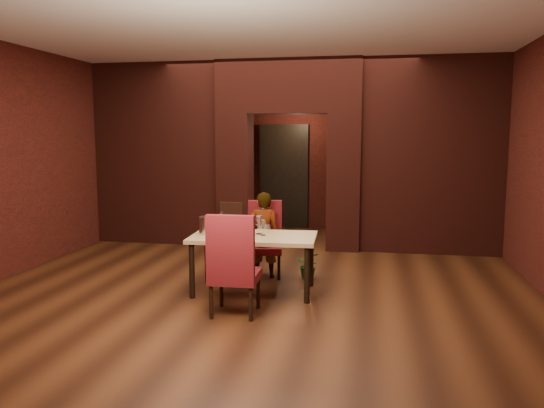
# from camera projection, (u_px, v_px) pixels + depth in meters

# --- Properties ---
(floor) EXTENTS (8.00, 8.00, 0.00)m
(floor) POSITION_uv_depth(u_px,v_px,m) (266.00, 276.00, 7.34)
(floor) COLOR #462311
(floor) RESTS_ON ground
(ceiling) EXTENTS (7.00, 8.00, 0.04)m
(ceiling) POSITION_uv_depth(u_px,v_px,m) (266.00, 38.00, 6.92)
(ceiling) COLOR silver
(ceiling) RESTS_ON ground
(wall_back) EXTENTS (7.00, 0.04, 3.20)m
(wall_back) POSITION_uv_depth(u_px,v_px,m) (303.00, 151.00, 11.03)
(wall_back) COLOR maroon
(wall_back) RESTS_ON ground
(wall_front) EXTENTS (7.00, 0.04, 3.20)m
(wall_front) POSITION_uv_depth(u_px,v_px,m) (137.00, 192.00, 3.23)
(wall_front) COLOR maroon
(wall_front) RESTS_ON ground
(wall_left) EXTENTS (0.04, 8.00, 3.20)m
(wall_left) POSITION_uv_depth(u_px,v_px,m) (32.00, 159.00, 7.77)
(wall_left) COLOR maroon
(wall_left) RESTS_ON ground
(pillar_left) EXTENTS (0.55, 0.55, 2.30)m
(pillar_left) POSITION_uv_depth(u_px,v_px,m) (235.00, 180.00, 9.31)
(pillar_left) COLOR maroon
(pillar_left) RESTS_ON ground
(pillar_right) EXTENTS (0.55, 0.55, 2.30)m
(pillar_right) POSITION_uv_depth(u_px,v_px,m) (344.00, 182.00, 8.96)
(pillar_right) COLOR maroon
(pillar_right) RESTS_ON ground
(lintel) EXTENTS (2.45, 0.55, 0.90)m
(lintel) POSITION_uv_depth(u_px,v_px,m) (289.00, 87.00, 8.93)
(lintel) COLOR maroon
(lintel) RESTS_ON ground
(wing_wall_left) EXTENTS (2.28, 0.35, 3.20)m
(wing_wall_left) POSITION_uv_depth(u_px,v_px,m) (159.00, 154.00, 9.51)
(wing_wall_left) COLOR maroon
(wing_wall_left) RESTS_ON ground
(wing_wall_right) EXTENTS (2.28, 0.35, 3.20)m
(wing_wall_right) POSITION_uv_depth(u_px,v_px,m) (432.00, 156.00, 8.65)
(wing_wall_right) COLOR maroon
(wing_wall_right) RESTS_ON ground
(vent_panel) EXTENTS (0.40, 0.03, 0.50)m
(vent_panel) POSITION_uv_depth(u_px,v_px,m) (231.00, 217.00, 9.10)
(vent_panel) COLOR brown
(vent_panel) RESTS_ON ground
(rear_door) EXTENTS (0.90, 0.08, 2.10)m
(rear_door) POSITION_uv_depth(u_px,v_px,m) (284.00, 178.00, 11.11)
(rear_door) COLOR black
(rear_door) RESTS_ON ground
(rear_door_frame) EXTENTS (1.02, 0.04, 2.22)m
(rear_door_frame) POSITION_uv_depth(u_px,v_px,m) (284.00, 178.00, 11.08)
(rear_door_frame) COLOR black
(rear_door_frame) RESTS_ON ground
(dining_table) EXTENTS (1.57, 0.93, 0.72)m
(dining_table) POSITION_uv_depth(u_px,v_px,m) (254.00, 264.00, 6.58)
(dining_table) COLOR tan
(dining_table) RESTS_ON ground
(chair_far) EXTENTS (0.54, 0.54, 1.04)m
(chair_far) POSITION_uv_depth(u_px,v_px,m) (265.00, 239.00, 7.29)
(chair_far) COLOR maroon
(chair_far) RESTS_ON ground
(chair_near) EXTENTS (0.52, 0.52, 1.12)m
(chair_near) POSITION_uv_depth(u_px,v_px,m) (235.00, 263.00, 5.75)
(chair_near) COLOR maroon
(chair_near) RESTS_ON ground
(person_seated) EXTENTS (0.46, 0.33, 1.18)m
(person_seated) POSITION_uv_depth(u_px,v_px,m) (263.00, 235.00, 7.24)
(person_seated) COLOR beige
(person_seated) RESTS_ON ground
(wine_glass_a) EXTENTS (0.09, 0.09, 0.21)m
(wine_glass_a) POSITION_uv_depth(u_px,v_px,m) (246.00, 225.00, 6.63)
(wine_glass_a) COLOR silver
(wine_glass_a) RESTS_ON dining_table
(wine_glass_b) EXTENTS (0.09, 0.09, 0.23)m
(wine_glass_b) POSITION_uv_depth(u_px,v_px,m) (259.00, 225.00, 6.59)
(wine_glass_b) COLOR white
(wine_glass_b) RESTS_ON dining_table
(wine_glass_c) EXTENTS (0.08, 0.08, 0.19)m
(wine_glass_c) POSITION_uv_depth(u_px,v_px,m) (263.00, 228.00, 6.51)
(wine_glass_c) COLOR white
(wine_glass_c) RESTS_ON dining_table
(tasting_sheet) EXTENTS (0.36, 0.31, 0.00)m
(tasting_sheet) POSITION_uv_depth(u_px,v_px,m) (230.00, 236.00, 6.47)
(tasting_sheet) COLOR silver
(tasting_sheet) RESTS_ON dining_table
(wine_bucket) EXTENTS (0.18, 0.18, 0.22)m
(wine_bucket) POSITION_uv_depth(u_px,v_px,m) (206.00, 225.00, 6.60)
(wine_bucket) COLOR silver
(wine_bucket) RESTS_ON dining_table
(water_bottle) EXTENTS (0.06, 0.06, 0.27)m
(water_bottle) POSITION_uv_depth(u_px,v_px,m) (222.00, 222.00, 6.66)
(water_bottle) COLOR white
(water_bottle) RESTS_ON dining_table
(potted_plant) EXTENTS (0.34, 0.30, 0.37)m
(potted_plant) POSITION_uv_depth(u_px,v_px,m) (309.00, 265.00, 7.23)
(potted_plant) COLOR #255F22
(potted_plant) RESTS_ON ground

